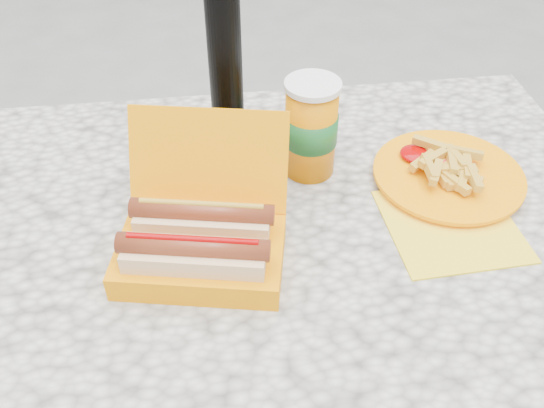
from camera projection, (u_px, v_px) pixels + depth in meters
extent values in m
cube|color=beige|center=(240.00, 246.00, 0.91)|extent=(1.20, 0.80, 0.05)
cylinder|color=black|center=(8.00, 291.00, 1.33)|extent=(0.07, 0.07, 0.70)
cylinder|color=black|center=(445.00, 249.00, 1.43)|extent=(0.07, 0.07, 0.70)
cube|color=#FF9100|center=(201.00, 256.00, 0.83)|extent=(0.25, 0.19, 0.04)
cube|color=#FF9100|center=(208.00, 160.00, 0.85)|extent=(0.23, 0.11, 0.14)
cube|color=beige|center=(195.00, 262.00, 0.79)|extent=(0.19, 0.09, 0.05)
cylinder|color=brown|center=(193.00, 247.00, 0.77)|extent=(0.20, 0.07, 0.03)
cylinder|color=#920000|center=(192.00, 239.00, 0.77)|extent=(0.17, 0.04, 0.01)
cube|color=beige|center=(204.00, 226.00, 0.84)|extent=(0.19, 0.09, 0.05)
cylinder|color=brown|center=(202.00, 211.00, 0.83)|extent=(0.20, 0.07, 0.03)
cylinder|color=#B28723|center=(201.00, 204.00, 0.82)|extent=(0.17, 0.04, 0.01)
cube|color=yellow|center=(451.00, 225.00, 0.91)|extent=(0.20, 0.20, 0.00)
cylinder|color=#FF9100|center=(448.00, 176.00, 0.98)|extent=(0.23, 0.23, 0.01)
cylinder|color=#FF9100|center=(449.00, 174.00, 0.98)|extent=(0.24, 0.24, 0.01)
cube|color=gold|center=(434.00, 155.00, 1.00)|extent=(0.03, 0.06, 0.01)
cube|color=gold|center=(474.00, 178.00, 0.94)|extent=(0.02, 0.06, 0.01)
cube|color=gold|center=(440.00, 174.00, 0.96)|extent=(0.02, 0.06, 0.01)
cube|color=gold|center=(455.00, 182.00, 0.94)|extent=(0.04, 0.06, 0.01)
cube|color=gold|center=(433.00, 158.00, 0.97)|extent=(0.06, 0.04, 0.01)
cube|color=gold|center=(457.00, 169.00, 0.96)|extent=(0.06, 0.02, 0.01)
cube|color=gold|center=(462.00, 178.00, 0.95)|extent=(0.04, 0.06, 0.02)
cube|color=gold|center=(430.00, 144.00, 1.00)|extent=(0.05, 0.05, 0.01)
cube|color=gold|center=(429.00, 168.00, 0.95)|extent=(0.02, 0.06, 0.01)
cube|color=gold|center=(451.00, 161.00, 0.96)|extent=(0.03, 0.06, 0.01)
cube|color=gold|center=(456.00, 157.00, 0.97)|extent=(0.02, 0.06, 0.01)
cube|color=gold|center=(436.00, 172.00, 0.94)|extent=(0.04, 0.06, 0.01)
cube|color=gold|center=(442.00, 177.00, 0.96)|extent=(0.03, 0.06, 0.01)
cube|color=gold|center=(464.00, 176.00, 0.95)|extent=(0.05, 0.05, 0.02)
cube|color=gold|center=(464.00, 164.00, 0.96)|extent=(0.03, 0.06, 0.01)
cube|color=gold|center=(467.00, 168.00, 0.96)|extent=(0.03, 0.06, 0.01)
cube|color=gold|center=(452.00, 164.00, 0.97)|extent=(0.06, 0.04, 0.01)
cube|color=gold|center=(465.00, 153.00, 0.98)|extent=(0.06, 0.04, 0.01)
cube|color=gold|center=(422.00, 161.00, 0.98)|extent=(0.06, 0.05, 0.02)
ellipsoid|color=#920000|center=(415.00, 154.00, 1.00)|extent=(0.05, 0.05, 0.02)
cube|color=red|center=(455.00, 160.00, 0.98)|extent=(0.10, 0.04, 0.00)
cylinder|color=orange|center=(311.00, 131.00, 0.96)|extent=(0.08, 0.08, 0.15)
cylinder|color=#175B25|center=(311.00, 128.00, 0.96)|extent=(0.09, 0.09, 0.05)
cylinder|color=white|center=(313.00, 85.00, 0.91)|extent=(0.09, 0.09, 0.01)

